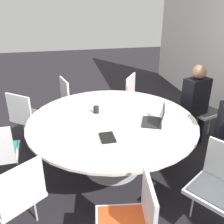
% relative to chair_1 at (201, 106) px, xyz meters
% --- Properties ---
extents(ground_plane, '(16.00, 16.00, 0.00)m').
position_rel_chair_1_xyz_m(ground_plane, '(0.55, -1.55, -0.53)').
color(ground_plane, black).
extents(conference_table, '(2.05, 2.05, 0.72)m').
position_rel_chair_1_xyz_m(conference_table, '(0.55, -1.55, 0.09)').
color(conference_table, '#B7B7BC').
rests_on(conference_table, ground_plane).
extents(chair_1, '(0.53, 0.55, 0.87)m').
position_rel_chair_1_xyz_m(chair_1, '(0.00, 0.00, 0.00)').
color(chair_1, silver).
rests_on(chair_1, ground_plane).
extents(chair_2, '(0.60, 0.59, 0.87)m').
position_rel_chair_1_xyz_m(chair_2, '(-0.60, -0.86, 0.00)').
color(chair_2, silver).
rests_on(chair_2, ground_plane).
extents(chair_3, '(0.53, 0.52, 0.87)m').
position_rel_chair_1_xyz_m(chair_3, '(-0.73, -1.95, 0.00)').
color(chair_3, silver).
rests_on(chair_3, ground_plane).
extents(chair_4, '(0.60, 0.61, 0.87)m').
position_rel_chair_1_xyz_m(chair_4, '(-0.22, -2.64, 0.00)').
color(chair_4, silver).
rests_on(chair_4, ground_plane).
extents(chair_6, '(0.60, 0.60, 0.87)m').
position_rel_chair_1_xyz_m(chair_6, '(1.41, -2.58, 0.00)').
color(chair_6, silver).
rests_on(chair_6, ground_plane).
extents(chair_7, '(0.50, 0.48, 0.87)m').
position_rel_chair_1_xyz_m(chair_7, '(1.89, -1.67, 0.00)').
color(chair_7, silver).
rests_on(chair_7, ground_plane).
extents(chair_8, '(0.60, 0.59, 0.87)m').
position_rel_chair_1_xyz_m(chair_8, '(1.64, -0.76, 0.00)').
color(chair_8, silver).
rests_on(chair_8, ground_plane).
extents(person_1, '(0.33, 0.41, 1.22)m').
position_rel_chair_1_xyz_m(person_1, '(0.15, -0.20, 0.19)').
color(person_1, black).
rests_on(person_1, ground_plane).
extents(laptop, '(0.36, 0.34, 0.21)m').
position_rel_chair_1_xyz_m(laptop, '(0.75, -1.06, 0.25)').
color(laptop, '#232326').
rests_on(laptop, conference_table).
extents(spiral_notebook, '(0.21, 0.15, 0.02)m').
position_rel_chair_1_xyz_m(spiral_notebook, '(0.98, -1.68, 0.20)').
color(spiral_notebook, black).
rests_on(spiral_notebook, conference_table).
extents(coffee_cup, '(0.07, 0.07, 0.09)m').
position_rel_chair_1_xyz_m(coffee_cup, '(0.33, -1.71, 0.24)').
color(coffee_cup, black).
rests_on(coffee_cup, conference_table).
extents(handbag, '(0.36, 0.16, 0.28)m').
position_rel_chair_1_xyz_m(handbag, '(-0.57, -2.53, -0.39)').
color(handbag, '#661E56').
rests_on(handbag, ground_plane).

